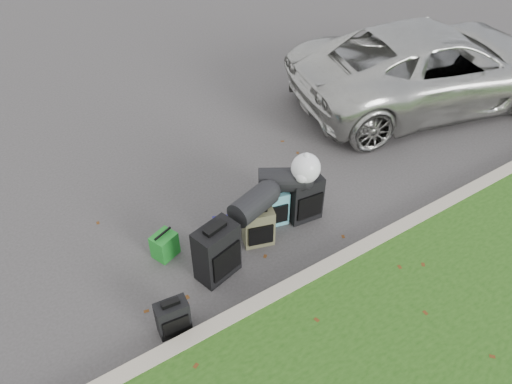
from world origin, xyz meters
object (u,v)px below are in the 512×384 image
suitcase_small_black (173,317)px  tote_navy (223,228)px  suitcase_large_black_left (217,252)px  suv (434,66)px  suitcase_large_black_right (305,198)px  tote_green (165,245)px  suitcase_teal (274,207)px  suitcase_olive (258,227)px

suitcase_small_black → tote_navy: bearing=46.0°
suitcase_small_black → suitcase_large_black_left: bearing=35.9°
tote_navy → suitcase_large_black_left: bearing=-104.3°
suv → tote_navy: 5.01m
suitcase_large_black_right → tote_green: suitcase_large_black_right is taller
suv → suitcase_large_black_right: size_ratio=7.66×
suitcase_large_black_right → tote_navy: size_ratio=2.44×
suv → suitcase_teal: 4.36m
suitcase_teal → tote_green: (-1.48, 0.25, -0.10)m
suitcase_small_black → suitcase_olive: bearing=29.4°
suv → suitcase_olive: bearing=120.5°
suitcase_olive → tote_green: suitcase_olive is taller
suitcase_olive → tote_navy: suitcase_olive is taller
suitcase_large_black_right → tote_green: size_ratio=2.00×
suitcase_teal → tote_navy: suitcase_teal is taller
suitcase_large_black_right → tote_navy: (-1.10, 0.28, -0.19)m
suitcase_teal → suitcase_large_black_right: suitcase_large_black_right is taller
suv → suitcase_teal: suv is taller
suitcase_large_black_left → tote_navy: suitcase_large_black_left is taller
suitcase_large_black_left → suitcase_teal: (1.07, 0.37, -0.11)m
suitcase_large_black_left → tote_navy: bearing=39.5°
suv → suitcase_large_black_left: (-5.27, -1.50, -0.34)m
tote_navy → suitcase_olive: bearing=-24.8°
suv → suitcase_small_black: size_ratio=11.59×
suitcase_large_black_left → tote_green: suitcase_large_black_left is taller
suitcase_small_black → suitcase_teal: suitcase_teal is taller
suitcase_large_black_left → suitcase_teal: suitcase_large_black_left is taller
suitcase_large_black_left → suitcase_large_black_right: 1.50m
tote_green → tote_navy: tote_green is taller
suitcase_small_black → tote_navy: size_ratio=1.61×
tote_green → suv: bearing=-11.8°
suitcase_large_black_left → suitcase_olive: (0.70, 0.18, -0.10)m
suitcase_small_black → tote_green: bearing=76.4°
suitcase_olive → suitcase_teal: size_ratio=1.02×
suitcase_teal → suitcase_olive: bearing=-139.1°
suitcase_teal → tote_navy: size_ratio=1.92×
suitcase_large_black_right → tote_navy: 1.15m
suitcase_teal → tote_green: size_ratio=1.58×
suitcase_large_black_left → suitcase_teal: bearing=5.0°
suv → suitcase_olive: 4.77m
suitcase_olive → suitcase_large_black_left: bearing=-147.9°
suv → suitcase_large_black_right: bearing=122.8°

